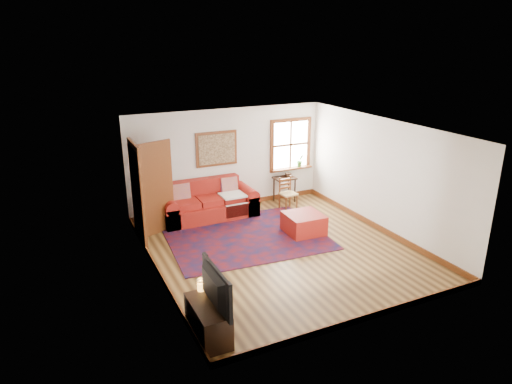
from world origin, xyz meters
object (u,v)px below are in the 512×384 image
red_leather_sofa (208,205)px  side_table (285,182)px  ladder_back_chair (287,192)px  media_cabinet (208,321)px  red_ottoman (304,224)px

red_leather_sofa → side_table: size_ratio=3.46×
red_leather_sofa → ladder_back_chair: red_leather_sofa is taller
red_leather_sofa → ladder_back_chair: bearing=-9.5°
media_cabinet → side_table: bearing=50.6°
ladder_back_chair → media_cabinet: 5.37m
red_ottoman → media_cabinet: (-3.14, -2.57, 0.04)m
red_leather_sofa → side_table: red_leather_sofa is taller
red_leather_sofa → red_ottoman: 2.39m
side_table → ladder_back_chair: bearing=-111.7°
red_leather_sofa → media_cabinet: 4.64m
side_table → ladder_back_chair: size_ratio=0.80×
ladder_back_chair → red_ottoman: bearing=-105.2°
red_leather_sofa → red_ottoman: size_ratio=2.92×
ladder_back_chair → red_leather_sofa: bearing=170.5°
side_table → media_cabinet: 5.90m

